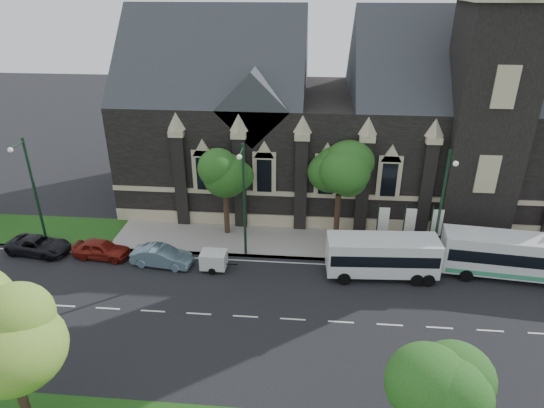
# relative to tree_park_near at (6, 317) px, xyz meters

# --- Properties ---
(ground) EXTENTS (160.00, 160.00, 0.00)m
(ground) POSITION_rel_tree_park_near_xyz_m (11.77, 8.77, -6.42)
(ground) COLOR black
(ground) RESTS_ON ground
(sidewalk) EXTENTS (80.00, 5.00, 0.15)m
(sidewalk) POSITION_rel_tree_park_near_xyz_m (11.77, 18.27, -6.34)
(sidewalk) COLOR gray
(sidewalk) RESTS_ON ground
(museum) EXTENTS (40.00, 17.70, 29.90)m
(museum) POSITION_rel_tree_park_near_xyz_m (16.89, 27.55, 1.75)
(museum) COLOR black
(museum) RESTS_ON ground
(tree_park_near) EXTENTS (4.42, 4.42, 8.56)m
(tree_park_near) POSITION_rel_tree_park_near_xyz_m (0.00, 0.00, 0.00)
(tree_park_near) COLOR black
(tree_park_near) RESTS_ON ground
(tree_park_east) EXTENTS (3.40, 3.40, 6.28)m
(tree_park_east) POSITION_rel_tree_park_near_xyz_m (17.95, -0.55, -1.80)
(tree_park_east) COLOR black
(tree_park_east) RESTS_ON ground
(tree_walk_right) EXTENTS (4.08, 4.08, 7.80)m
(tree_walk_right) POSITION_rel_tree_park_near_xyz_m (14.98, 19.48, -0.60)
(tree_walk_right) COLOR black
(tree_walk_right) RESTS_ON ground
(tree_walk_left) EXTENTS (3.91, 3.91, 7.64)m
(tree_walk_left) POSITION_rel_tree_park_near_xyz_m (5.97, 19.47, -0.68)
(tree_walk_left) COLOR black
(tree_walk_left) RESTS_ON ground
(street_lamp_near) EXTENTS (0.36, 1.88, 9.00)m
(street_lamp_near) POSITION_rel_tree_park_near_xyz_m (21.77, 15.86, -1.30)
(street_lamp_near) COLOR #15301E
(street_lamp_near) RESTS_ON ground
(street_lamp_mid) EXTENTS (0.36, 1.88, 9.00)m
(street_lamp_mid) POSITION_rel_tree_park_near_xyz_m (7.77, 15.86, -1.30)
(street_lamp_mid) COLOR #15301E
(street_lamp_mid) RESTS_ON ground
(street_lamp_far) EXTENTS (0.36, 1.88, 9.00)m
(street_lamp_far) POSITION_rel_tree_park_near_xyz_m (-8.23, 15.86, -1.30)
(street_lamp_far) COLOR #15301E
(street_lamp_far) RESTS_ON ground
(banner_flag_left) EXTENTS (0.90, 0.10, 4.00)m
(banner_flag_left) POSITION_rel_tree_park_near_xyz_m (18.06, 17.77, -4.03)
(banner_flag_left) COLOR #15301E
(banner_flag_left) RESTS_ON ground
(banner_flag_center) EXTENTS (0.90, 0.10, 4.00)m
(banner_flag_center) POSITION_rel_tree_park_near_xyz_m (20.06, 17.77, -4.03)
(banner_flag_center) COLOR #15301E
(banner_flag_center) RESTS_ON ground
(banner_flag_right) EXTENTS (0.90, 0.10, 4.00)m
(banner_flag_right) POSITION_rel_tree_park_near_xyz_m (22.06, 17.77, -4.03)
(banner_flag_right) COLOR #15301E
(banner_flag_right) RESTS_ON ground
(tour_coach) EXTENTS (11.26, 3.55, 3.23)m
(tour_coach) POSITION_rel_tree_park_near_xyz_m (27.70, 14.75, -4.65)
(tour_coach) COLOR silver
(tour_coach) RESTS_ON ground
(shuttle_bus) EXTENTS (7.87, 3.08, 2.99)m
(shuttle_bus) POSITION_rel_tree_park_near_xyz_m (17.79, 14.21, -4.69)
(shuttle_bus) COLOR silver
(shuttle_bus) RESTS_ON ground
(box_trailer) EXTENTS (2.68, 1.57, 1.43)m
(box_trailer) POSITION_rel_tree_park_near_xyz_m (5.73, 13.90, -5.61)
(box_trailer) COLOR silver
(box_trailer) RESTS_ON ground
(sedan) EXTENTS (4.65, 2.08, 1.48)m
(sedan) POSITION_rel_tree_park_near_xyz_m (1.78, 14.14, -5.67)
(sedan) COLOR #6B8A9B
(sedan) RESTS_ON ground
(car_far_red) EXTENTS (4.44, 2.10, 1.47)m
(car_far_red) POSITION_rel_tree_park_near_xyz_m (-3.13, 14.76, -5.68)
(car_far_red) COLOR maroon
(car_far_red) RESTS_ON ground
(car_far_black) EXTENTS (5.13, 2.87, 1.36)m
(car_far_black) POSITION_rel_tree_park_near_xyz_m (-8.23, 14.97, -5.74)
(car_far_black) COLOR black
(car_far_black) RESTS_ON ground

